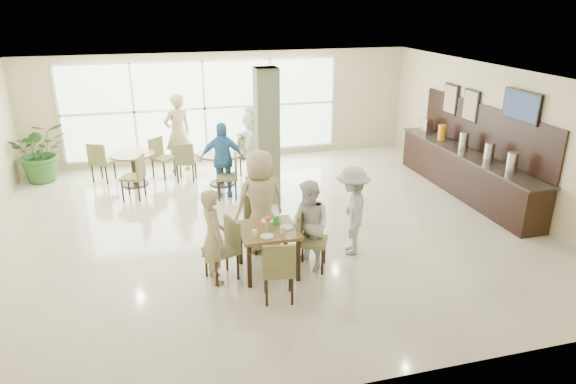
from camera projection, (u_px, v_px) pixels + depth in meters
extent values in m
plane|color=beige|center=(262.00, 225.00, 9.79)|extent=(10.00, 10.00, 0.00)
plane|color=white|center=(259.00, 77.00, 8.79)|extent=(10.00, 10.00, 0.00)
plane|color=beige|center=(224.00, 107.00, 13.35)|extent=(10.00, 0.00, 10.00)
plane|color=beige|center=(353.00, 277.00, 5.23)|extent=(10.00, 0.00, 10.00)
plane|color=beige|center=(499.00, 137.00, 10.51)|extent=(0.00, 9.00, 9.00)
plane|color=silver|center=(205.00, 108.00, 13.20)|extent=(7.00, 0.00, 7.00)
cube|color=#626A4A|center=(267.00, 137.00, 10.47)|extent=(0.45, 0.45, 2.80)
cube|color=brown|center=(268.00, 230.00, 7.88)|extent=(0.89, 0.89, 0.05)
cube|color=black|center=(249.00, 266.00, 7.58)|extent=(0.06, 0.06, 0.70)
cube|color=black|center=(298.00, 260.00, 7.76)|extent=(0.06, 0.06, 0.70)
cube|color=black|center=(240.00, 244.00, 8.26)|extent=(0.06, 0.06, 0.70)
cube|color=black|center=(285.00, 239.00, 8.44)|extent=(0.06, 0.06, 0.70)
cylinder|color=brown|center=(132.00, 154.00, 11.67)|extent=(1.00, 1.00, 0.04)
cylinder|color=black|center=(134.00, 170.00, 11.80)|extent=(0.10, 0.10, 0.71)
cylinder|color=black|center=(136.00, 184.00, 11.92)|extent=(0.60, 0.60, 0.03)
cylinder|color=brown|center=(221.00, 154.00, 11.72)|extent=(1.05, 1.05, 0.04)
cylinder|color=black|center=(222.00, 169.00, 11.86)|extent=(0.10, 0.10, 0.71)
cylinder|color=black|center=(222.00, 183.00, 11.98)|extent=(0.60, 0.60, 0.03)
cylinder|color=white|center=(283.00, 230.00, 7.70)|extent=(0.08, 0.08, 0.10)
cylinder|color=white|center=(278.00, 219.00, 8.08)|extent=(0.08, 0.08, 0.10)
cylinder|color=white|center=(255.00, 233.00, 7.60)|extent=(0.08, 0.08, 0.10)
cylinder|color=white|center=(267.00, 236.00, 7.60)|extent=(0.20, 0.20, 0.01)
cylinder|color=white|center=(268.00, 221.00, 8.13)|extent=(0.20, 0.20, 0.01)
cylinder|color=white|center=(286.00, 227.00, 7.89)|extent=(0.20, 0.20, 0.01)
cylinder|color=#99B27F|center=(268.00, 225.00, 7.85)|extent=(0.07, 0.07, 0.12)
sphere|color=orange|center=(270.00, 218.00, 7.82)|extent=(0.07, 0.07, 0.07)
sphere|color=orange|center=(267.00, 218.00, 7.83)|extent=(0.07, 0.07, 0.07)
sphere|color=orange|center=(267.00, 219.00, 7.78)|extent=(0.07, 0.07, 0.07)
cube|color=green|center=(276.00, 221.00, 7.97)|extent=(0.10, 0.03, 0.15)
cube|color=black|center=(465.00, 174.00, 11.22)|extent=(0.60, 4.60, 0.90)
cube|color=black|center=(468.00, 154.00, 11.05)|extent=(0.64, 4.70, 0.04)
cube|color=black|center=(483.00, 129.00, 10.94)|extent=(0.04, 4.60, 1.00)
cylinder|color=silver|center=(512.00, 163.00, 9.71)|extent=(0.20, 0.20, 0.40)
cylinder|color=silver|center=(489.00, 153.00, 10.34)|extent=(0.20, 0.20, 0.40)
cylinder|color=silver|center=(464.00, 141.00, 11.16)|extent=(0.20, 0.20, 0.40)
cylinder|color=orange|center=(442.00, 132.00, 11.97)|extent=(0.18, 0.18, 0.36)
cube|color=silver|center=(427.00, 126.00, 12.61)|extent=(0.18, 0.30, 0.36)
cube|color=black|center=(522.00, 106.00, 9.69)|extent=(0.06, 1.00, 0.58)
cube|color=#7F99CC|center=(520.00, 106.00, 9.68)|extent=(0.01, 0.92, 0.50)
cube|color=black|center=(471.00, 106.00, 11.24)|extent=(0.04, 0.55, 0.70)
cube|color=brown|center=(470.00, 106.00, 11.23)|extent=(0.01, 0.47, 0.62)
cube|color=black|center=(451.00, 99.00, 11.96)|extent=(0.04, 0.55, 0.70)
cube|color=brown|center=(450.00, 99.00, 11.96)|extent=(0.01, 0.47, 0.62)
imported|color=#2F6026|center=(41.00, 152.00, 11.93)|extent=(1.54, 1.54, 1.43)
imported|color=tan|center=(213.00, 236.00, 7.63)|extent=(0.45, 0.60, 1.49)
imported|color=tan|center=(261.00, 201.00, 8.58)|extent=(0.93, 0.61, 1.76)
imported|color=white|center=(310.00, 226.00, 8.02)|extent=(0.76, 0.86, 1.45)
imported|color=#B2B1B4|center=(352.00, 211.00, 8.50)|extent=(0.85, 1.11, 1.52)
imported|color=#3F84BF|center=(222.00, 159.00, 11.02)|extent=(1.03, 0.68, 1.63)
imported|color=white|center=(254.00, 145.00, 11.77)|extent=(0.77, 1.70, 1.82)
imported|color=tan|center=(178.00, 133.00, 12.50)|extent=(0.84, 0.72, 1.95)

